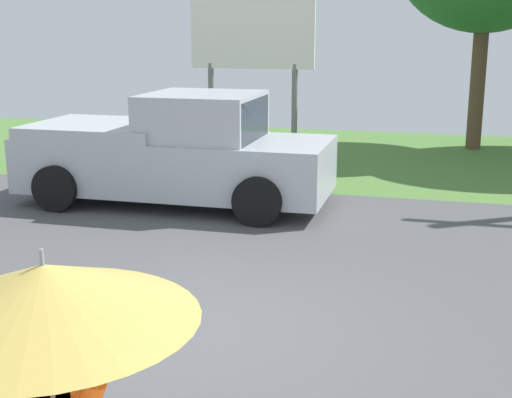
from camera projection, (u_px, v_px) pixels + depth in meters
The scene contains 3 objects.
ground_plane at pixel (269, 245), 9.77m from camera, with size 40.00×22.00×0.20m.
pickup_truck at pixel (177, 153), 11.70m from camera, with size 5.20×2.28×1.88m.
roadside_billboard at pixel (252, 46), 14.19m from camera, with size 2.60×0.12×3.50m.
Camera 1 is at (2.20, -6.13, 2.93)m, focal length 48.69 mm.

